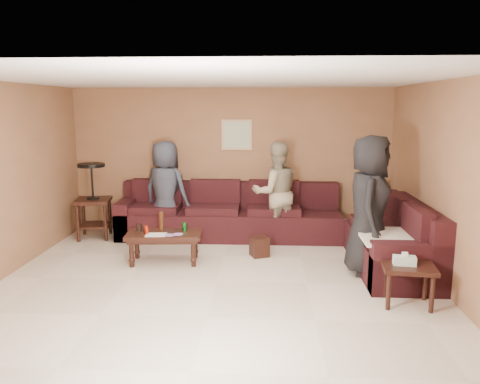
{
  "coord_description": "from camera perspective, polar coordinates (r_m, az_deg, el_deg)",
  "views": [
    {
      "loc": [
        0.61,
        -5.59,
        2.19
      ],
      "look_at": [
        0.25,
        0.85,
        1.0
      ],
      "focal_mm": 35.0,
      "sensor_mm": 36.0,
      "label": 1
    }
  ],
  "objects": [
    {
      "name": "room",
      "position": [
        5.65,
        -3.03,
        5.08
      ],
      "size": [
        5.6,
        5.5,
        2.5
      ],
      "color": "beige",
      "rests_on": "ground"
    },
    {
      "name": "end_table_left",
      "position": [
        8.15,
        -17.47,
        -0.86
      ],
      "size": [
        0.64,
        0.64,
        1.26
      ],
      "rotation": [
        0.0,
        0.0,
        0.17
      ],
      "color": "black",
      "rests_on": "ground"
    },
    {
      "name": "sectional_sofa",
      "position": [
        7.35,
        4.7,
        -4.28
      ],
      "size": [
        4.65,
        2.9,
        0.97
      ],
      "color": "#331115",
      "rests_on": "ground"
    },
    {
      "name": "person_right",
      "position": [
        6.31,
        15.46,
        -1.59
      ],
      "size": [
        0.78,
        1.01,
        1.83
      ],
      "primitive_type": "imported",
      "rotation": [
        0.0,
        0.0,
        1.33
      ],
      "color": "black",
      "rests_on": "ground"
    },
    {
      "name": "side_table_right",
      "position": [
        5.55,
        19.77,
        -8.98
      ],
      "size": [
        0.61,
        0.52,
        0.61
      ],
      "rotation": [
        0.0,
        0.0,
        -0.12
      ],
      "color": "black",
      "rests_on": "ground"
    },
    {
      "name": "wall_art",
      "position": [
        8.1,
        -0.42,
        6.98
      ],
      "size": [
        0.52,
        0.04,
        0.52
      ],
      "color": "tan",
      "rests_on": "ground"
    },
    {
      "name": "person_left",
      "position": [
        7.8,
        -9.03,
        0.2
      ],
      "size": [
        0.93,
        0.77,
        1.64
      ],
      "primitive_type": "imported",
      "rotation": [
        0.0,
        0.0,
        2.78
      ],
      "color": "#2D323F",
      "rests_on": "ground"
    },
    {
      "name": "waste_bin",
      "position": [
        6.95,
        2.38,
        -6.66
      ],
      "size": [
        0.31,
        0.31,
        0.29
      ],
      "primitive_type": "cube",
      "rotation": [
        0.0,
        0.0,
        0.39
      ],
      "color": "black",
      "rests_on": "ground"
    },
    {
      "name": "coffee_table",
      "position": [
        6.7,
        -9.28,
        -5.44
      ],
      "size": [
        1.07,
        0.6,
        0.71
      ],
      "rotation": [
        0.0,
        0.0,
        0.08
      ],
      "color": "black",
      "rests_on": "ground"
    },
    {
      "name": "person_middle",
      "position": [
        7.56,
        4.39,
        -0.07
      ],
      "size": [
        0.92,
        0.8,
        1.63
      ],
      "primitive_type": "imported",
      "rotation": [
        0.0,
        0.0,
        3.4
      ],
      "color": "gray",
      "rests_on": "ground"
    }
  ]
}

